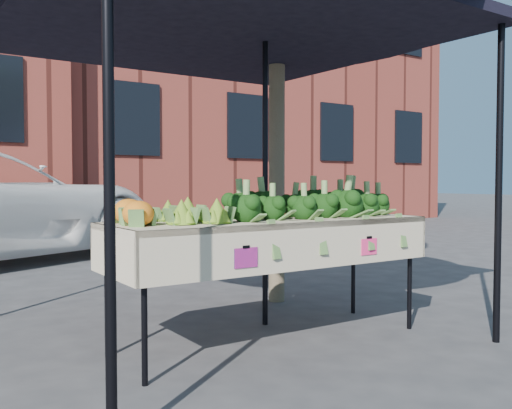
# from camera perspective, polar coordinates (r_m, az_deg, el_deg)

# --- Properties ---
(ground) EXTENTS (90.00, 90.00, 0.00)m
(ground) POSITION_cam_1_polar(r_m,az_deg,el_deg) (4.10, 1.07, -14.27)
(ground) COLOR #313133
(table) EXTENTS (2.41, 0.83, 0.90)m
(table) POSITION_cam_1_polar(r_m,az_deg,el_deg) (4.13, 1.59, -7.75)
(table) COLOR beige
(table) RESTS_ON ground
(canopy) EXTENTS (3.16, 3.16, 2.74)m
(canopy) POSITION_cam_1_polar(r_m,az_deg,el_deg) (4.43, -3.36, 4.89)
(canopy) COLOR black
(canopy) RESTS_ON ground
(broccoli_heap) EXTENTS (1.56, 0.59, 0.28)m
(broccoli_heap) POSITION_cam_1_polar(r_m,az_deg,el_deg) (4.31, 5.27, 0.57)
(broccoli_heap) COLOR black
(broccoli_heap) RESTS_ON table
(romanesco_cluster) EXTENTS (0.45, 0.59, 0.22)m
(romanesco_cluster) POSITION_cam_1_polar(r_m,az_deg,el_deg) (3.74, -6.96, -0.20)
(romanesco_cluster) COLOR #71A530
(romanesco_cluster) RESTS_ON table
(cauliflower_pair) EXTENTS (0.25, 0.45, 0.19)m
(cauliflower_pair) POSITION_cam_1_polar(r_m,az_deg,el_deg) (3.62, -12.39, -0.50)
(cauliflower_pair) COLOR orange
(cauliflower_pair) RESTS_ON table
(street_tree) EXTENTS (2.28, 2.28, 4.50)m
(street_tree) POSITION_cam_1_polar(r_m,az_deg,el_deg) (5.57, 2.14, 13.48)
(street_tree) COLOR #1E4C14
(street_tree) RESTS_ON ground
(building_right) EXTENTS (12.00, 8.00, 8.50)m
(building_right) POSITION_cam_1_polar(r_m,az_deg,el_deg) (18.50, -3.97, 11.92)
(building_right) COLOR maroon
(building_right) RESTS_ON ground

